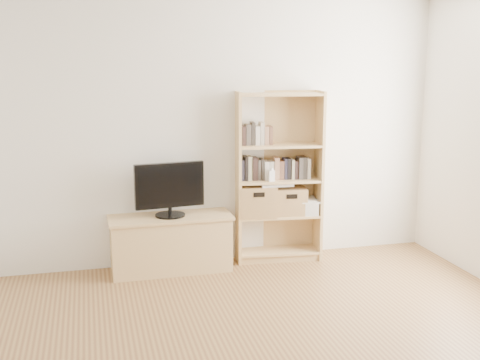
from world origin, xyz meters
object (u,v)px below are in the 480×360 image
object	(u,v)px
tv_stand	(171,244)
television	(170,190)
baby_monitor	(272,176)
basket_right	(289,201)
laptop	(276,184)
bookshelf	(279,177)
basket_left	(256,200)

from	to	relation	value
tv_stand	television	xyz separation A→B (m)	(0.00, 0.00, 0.54)
baby_monitor	basket_right	xyz separation A→B (m)	(0.21, 0.07, -0.28)
laptop	tv_stand	bearing A→B (deg)	-174.75
basket_right	tv_stand	bearing A→B (deg)	-171.57
bookshelf	basket_right	distance (m)	0.27
television	bookshelf	bearing A→B (deg)	-3.34
bookshelf	laptop	xyz separation A→B (m)	(-0.04, -0.01, -0.06)
television	baby_monitor	distance (m)	1.01
basket_left	laptop	world-z (taller)	laptop
basket_right	laptop	xyz separation A→B (m)	(-0.14, 0.00, 0.18)
tv_stand	television	bearing A→B (deg)	0.00
basket_right	laptop	size ratio (longest dim) A/B	1.03
tv_stand	baby_monitor	xyz separation A→B (m)	(1.00, -0.02, 0.63)
laptop	basket_right	bearing A→B (deg)	1.77
baby_monitor	television	bearing A→B (deg)	174.28
basket_left	laptop	xyz separation A→B (m)	(0.19, -0.03, 0.16)
basket_left	television	bearing A→B (deg)	-168.74
tv_stand	bookshelf	size ratio (longest dim) A/B	0.66
tv_stand	baby_monitor	size ratio (longest dim) A/B	10.37
laptop	bookshelf	bearing A→B (deg)	20.99
baby_monitor	basket_left	distance (m)	0.31
baby_monitor	basket_left	world-z (taller)	baby_monitor
baby_monitor	tv_stand	bearing A→B (deg)	174.28
basket_right	laptop	world-z (taller)	laptop
bookshelf	basket_right	bearing A→B (deg)	-2.60
laptop	baby_monitor	bearing A→B (deg)	-129.34
television	laptop	world-z (taller)	television
tv_stand	laptop	size ratio (longest dim) A/B	3.53
television	basket_right	bearing A→B (deg)	-4.32
bookshelf	basket_right	world-z (taller)	bookshelf
baby_monitor	laptop	bearing A→B (deg)	43.63
baby_monitor	bookshelf	bearing A→B (deg)	34.88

